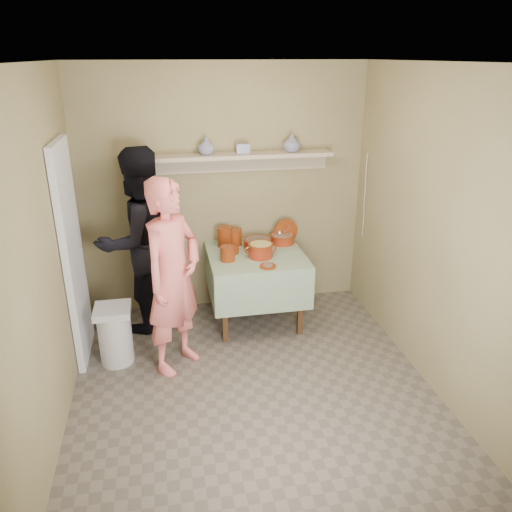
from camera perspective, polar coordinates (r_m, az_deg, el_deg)
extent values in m
plane|color=#645A4E|center=(4.33, -0.08, -15.65)|extent=(3.50, 3.50, 0.00)
cube|color=silver|center=(4.69, -20.20, 0.07)|extent=(0.06, 0.70, 2.00)
cylinder|color=maroon|center=(5.26, -3.58, 2.22)|extent=(0.16, 0.16, 0.21)
cylinder|color=maroon|center=(5.30, -2.43, 2.20)|extent=(0.15, 0.15, 0.18)
cylinder|color=maroon|center=(4.89, -3.26, 0.27)|extent=(0.15, 0.15, 0.15)
cylinder|color=maroon|center=(5.10, -2.94, 0.64)|extent=(0.18, 0.18, 0.05)
cylinder|color=maroon|center=(5.38, 3.44, 2.85)|extent=(0.27, 0.07, 0.27)
imported|color=navy|center=(5.22, 4.11, 12.79)|extent=(0.18, 0.18, 0.18)
imported|color=navy|center=(5.08, -5.71, 12.43)|extent=(0.21, 0.21, 0.17)
cube|color=navy|center=(5.13, -1.52, 12.18)|extent=(0.14, 0.10, 0.10)
imported|color=#F36F69|center=(4.34, -9.46, -2.43)|extent=(0.73, 0.75, 1.74)
imported|color=black|center=(5.05, -13.18, 1.62)|extent=(1.14, 1.08, 1.86)
cube|color=#8F8357|center=(5.34, -3.66, 7.39)|extent=(3.00, 0.02, 2.60)
cube|color=#8F8357|center=(2.19, 8.95, -16.22)|extent=(3.00, 0.02, 2.60)
cube|color=#8F8357|center=(3.73, -23.55, -1.08)|extent=(0.02, 3.50, 2.60)
cube|color=#8F8357|center=(4.21, 20.54, 1.96)|extent=(0.02, 3.50, 2.60)
cube|color=silver|center=(3.42, -0.10, 21.44)|extent=(3.00, 3.50, 0.02)
cube|color=#4C2D16|center=(4.87, -3.59, -6.09)|extent=(0.05, 0.05, 0.71)
cube|color=#4C2D16|center=(5.00, 5.10, -5.30)|extent=(0.05, 0.05, 0.71)
cube|color=#4C2D16|center=(5.55, -4.63, -2.44)|extent=(0.05, 0.05, 0.71)
cube|color=#4C2D16|center=(5.67, 3.03, -1.84)|extent=(0.05, 0.05, 0.71)
cube|color=#4C2D16|center=(5.10, -0.02, -0.02)|extent=(0.90, 0.90, 0.04)
cube|color=#1E5920|center=(5.09, -0.02, 0.24)|extent=(0.96, 0.96, 0.01)
cube|color=#1E5920|center=(4.75, 1.07, -4.28)|extent=(0.96, 0.01, 0.44)
cube|color=#1E5920|center=(5.61, -0.95, -0.01)|extent=(0.96, 0.01, 0.44)
cube|color=#1E5920|center=(5.12, -5.31, -2.37)|extent=(0.01, 0.96, 0.44)
cube|color=#1E5920|center=(5.28, 5.10, -1.56)|extent=(0.01, 0.96, 0.44)
cylinder|color=maroon|center=(5.23, 0.14, 1.48)|extent=(0.28, 0.28, 0.09)
cylinder|color=maroon|center=(5.22, 0.14, 1.90)|extent=(0.30, 0.30, 0.01)
cylinder|color=brown|center=(5.22, 0.14, 1.74)|extent=(0.25, 0.25, 0.05)
cylinder|color=maroon|center=(5.36, 3.04, 1.98)|extent=(0.26, 0.26, 0.09)
cylinder|color=maroon|center=(5.35, 3.04, 2.39)|extent=(0.28, 0.28, 0.01)
cylinder|color=#8C6B54|center=(5.35, 3.04, 2.23)|extent=(0.23, 0.23, 0.05)
cylinder|color=silver|center=(5.24, 3.43, 3.01)|extent=(0.01, 0.22, 0.16)
sphere|color=silver|center=(5.36, 2.68, 2.63)|extent=(0.07, 0.07, 0.07)
cylinder|color=maroon|center=(4.97, 0.52, 0.64)|extent=(0.24, 0.24, 0.14)
cylinder|color=maroon|center=(4.95, 0.53, 1.33)|extent=(0.25, 0.25, 0.01)
cylinder|color=tan|center=(4.96, 0.53, 1.17)|extent=(0.21, 0.21, 0.05)
torus|color=maroon|center=(4.95, -0.84, 0.62)|extent=(0.09, 0.02, 0.09)
torus|color=maroon|center=(4.99, 1.87, 0.81)|extent=(0.09, 0.02, 0.09)
cylinder|color=maroon|center=(4.76, 1.36, -1.19)|extent=(0.16, 0.16, 0.02)
cylinder|color=#8C6B54|center=(4.75, 1.37, -1.06)|extent=(0.09, 0.09, 0.01)
cube|color=tan|center=(5.14, -1.31, 11.44)|extent=(1.80, 0.25, 0.04)
cube|color=tan|center=(5.28, -1.53, 10.60)|extent=(1.80, 0.02, 0.18)
cylinder|color=silver|center=(4.78, -15.75, -8.97)|extent=(0.30, 0.30, 0.50)
cube|color=silver|center=(4.65, -16.11, -6.00)|extent=(0.32, 0.32, 0.06)
cylinder|color=silver|center=(5.41, 12.50, 9.85)|extent=(0.01, 0.01, 0.30)
cylinder|color=silver|center=(5.47, 12.32, 6.73)|extent=(0.01, 0.01, 0.30)
cylinder|color=silver|center=(5.53, 12.15, 3.68)|extent=(0.01, 0.01, 0.30)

